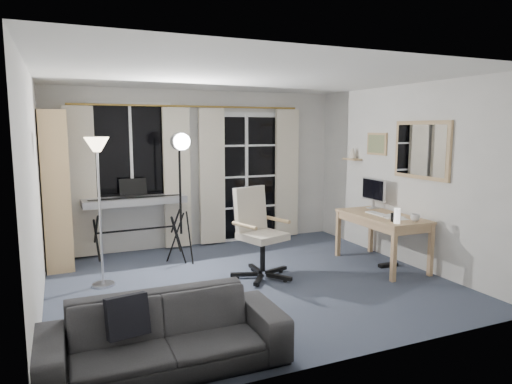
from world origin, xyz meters
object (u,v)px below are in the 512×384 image
(torchiere_lamp, at_px, (98,167))
(bookshelf, at_px, (52,193))
(sofa, at_px, (165,323))
(desk, at_px, (382,221))
(monitor, at_px, (374,190))
(mug, at_px, (415,217))
(office_chair, at_px, (256,224))
(keyboard_piano, at_px, (135,202))
(studio_light, at_px, (181,157))

(torchiere_lamp, bearing_deg, bookshelf, 114.16)
(torchiere_lamp, distance_m, sofa, 2.37)
(torchiere_lamp, relative_size, desk, 1.33)
(monitor, height_order, mug, monitor)
(torchiere_lamp, xyz_separation_m, office_chair, (1.79, -0.35, -0.74))
(keyboard_piano, bearing_deg, bookshelf, 177.08)
(studio_light, bearing_deg, keyboard_piano, 125.34)
(mug, relative_size, sofa, 0.06)
(desk, relative_size, monitor, 2.61)
(keyboard_piano, xyz_separation_m, monitor, (3.13, -1.30, 0.16))
(desk, xyz_separation_m, mug, (0.10, -0.50, 0.14))
(studio_light, distance_m, office_chair, 1.36)
(studio_light, xyz_separation_m, sofa, (-0.80, -2.60, -1.09))
(keyboard_piano, xyz_separation_m, mug, (3.04, -2.25, -0.04))
(monitor, relative_size, sofa, 0.27)
(keyboard_piano, bearing_deg, torchiere_lamp, -119.07)
(keyboard_piano, xyz_separation_m, desk, (2.94, -1.75, -0.18))
(keyboard_piano, height_order, monitor, monitor)
(bookshelf, relative_size, keyboard_piano, 1.42)
(studio_light, distance_m, sofa, 2.93)
(mug, bearing_deg, desk, 101.31)
(bookshelf, bearing_deg, torchiere_lamp, -68.65)
(sofa, bearing_deg, keyboard_piano, 85.44)
(torchiere_lamp, height_order, monitor, torchiere_lamp)
(bookshelf, height_order, sofa, bookshelf)
(keyboard_piano, bearing_deg, desk, -33.30)
(keyboard_piano, distance_m, sofa, 3.29)
(keyboard_piano, bearing_deg, mug, -39.04)
(studio_light, relative_size, desk, 1.40)
(bookshelf, height_order, desk, bookshelf)
(office_chair, relative_size, monitor, 2.24)
(office_chair, xyz_separation_m, monitor, (1.91, 0.17, 0.30))
(keyboard_piano, height_order, sofa, keyboard_piano)
(office_chair, relative_size, sofa, 0.60)
(bookshelf, bearing_deg, keyboard_piano, -3.25)
(studio_light, height_order, mug, studio_light)
(studio_light, height_order, monitor, studio_light)
(office_chair, height_order, desk, office_chair)
(keyboard_piano, relative_size, studio_light, 0.80)
(office_chair, relative_size, desk, 0.86)
(mug, bearing_deg, sofa, -163.37)
(bookshelf, xyz_separation_m, office_chair, (2.30, -1.48, -0.32))
(desk, height_order, mug, mug)
(studio_light, xyz_separation_m, mug, (2.53, -1.61, -0.71))
(studio_light, relative_size, monitor, 3.65)
(sofa, bearing_deg, studio_light, 73.44)
(keyboard_piano, bearing_deg, sofa, -97.62)
(desk, bearing_deg, studio_light, 156.46)
(keyboard_piano, height_order, studio_light, studio_light)
(desk, xyz_separation_m, sofa, (-3.23, -1.49, -0.24))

